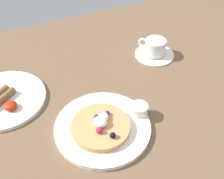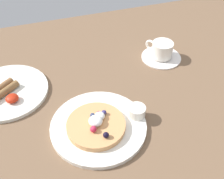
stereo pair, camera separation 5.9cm
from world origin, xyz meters
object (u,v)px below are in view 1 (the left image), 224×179
pancake_plate (103,127)px  breakfast_plate (3,99)px  syrup_ramekin (139,109)px  coffee_cup (155,46)px  coffee_saucer (154,54)px

pancake_plate → breakfast_plate: pancake_plate is taller
syrup_ramekin → breakfast_plate: bearing=147.1°
coffee_cup → coffee_saucer: bearing=-51.0°
breakfast_plate → syrup_ramekin: bearing=-32.9°
coffee_cup → syrup_ramekin: bearing=-128.5°
pancake_plate → syrup_ramekin: size_ratio=5.38×
syrup_ramekin → breakfast_plate: 39.51cm
breakfast_plate → coffee_saucer: size_ratio=1.81×
syrup_ramekin → coffee_cup: coffee_cup is taller
coffee_cup → breakfast_plate: bearing=-178.1°
pancake_plate → coffee_cup: size_ratio=2.90×
pancake_plate → breakfast_plate: size_ratio=1.03×
breakfast_plate → coffee_cup: coffee_cup is taller
pancake_plate → breakfast_plate: bearing=136.1°
syrup_ramekin → breakfast_plate: syrup_ramekin is taller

